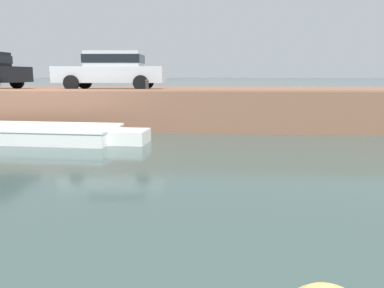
% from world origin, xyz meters
% --- Properties ---
extents(ground_plane, '(400.00, 400.00, 0.00)m').
position_xyz_m(ground_plane, '(0.00, 6.39, 0.00)').
color(ground_plane, '#384C47').
extents(far_quay_wall, '(60.00, 6.00, 1.58)m').
position_xyz_m(far_quay_wall, '(0.00, 15.78, 0.79)').
color(far_quay_wall, brown).
rests_on(far_quay_wall, ground).
extents(far_wall_coping, '(60.00, 0.24, 0.08)m').
position_xyz_m(far_wall_coping, '(0.00, 12.90, 1.62)').
color(far_wall_coping, '#9F6C52').
rests_on(far_wall_coping, far_quay_wall).
extents(boat_moored_west_white, '(6.91, 2.56, 0.51)m').
position_xyz_m(boat_moored_west_white, '(-5.14, 11.02, 0.25)').
color(boat_moored_west_white, white).
rests_on(boat_moored_west_white, ground).
extents(car_left_inner_silver, '(4.43, 2.07, 1.54)m').
position_xyz_m(car_left_inner_silver, '(-3.47, 14.23, 2.42)').
color(car_left_inner_silver, '#B7BABC').
rests_on(car_left_inner_silver, far_quay_wall).
extents(mooring_bollard_mid, '(0.15, 0.15, 0.45)m').
position_xyz_m(mooring_bollard_mid, '(-1.85, 13.03, 1.82)').
color(mooring_bollard_mid, '#2D2B28').
rests_on(mooring_bollard_mid, far_quay_wall).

